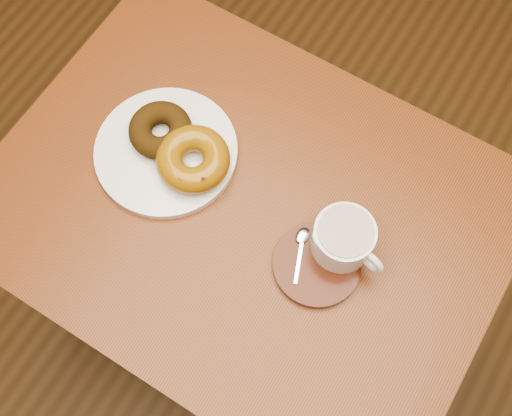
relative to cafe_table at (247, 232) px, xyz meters
The scene contains 8 objects.
ground 0.70m from the cafe_table, 58.64° to the right, with size 6.00×6.00×0.00m, color #4E3318.
cafe_table is the anchor object (origin of this frame).
donut_plate 0.21m from the cafe_table, behind, with size 0.24×0.24×0.01m, color white.
donut_cinnamon 0.25m from the cafe_table, behind, with size 0.11×0.11×0.04m, color #38220B.
donut_caramel 0.20m from the cafe_table, behind, with size 0.13×0.13×0.05m.
saucer 0.20m from the cafe_table, 10.19° to the right, with size 0.14×0.14×0.01m, color #3B1308.
coffee_cup 0.24m from the cafe_table, ahead, with size 0.13×0.10×0.07m.
teaspoon 0.18m from the cafe_table, ahead, with size 0.04×0.09×0.01m.
Camera 1 is at (0.11, -0.14, 1.78)m, focal length 45.00 mm.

